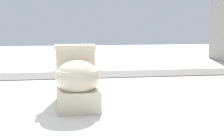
% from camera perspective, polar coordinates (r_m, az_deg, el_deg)
% --- Properties ---
extents(ground_plane, '(14.00, 14.00, 0.00)m').
position_cam_1_polar(ground_plane, '(2.98, -11.19, -5.13)').
color(ground_plane, beige).
extents(gravel_strip, '(0.56, 8.00, 0.01)m').
position_cam_1_polar(gravel_strip, '(4.23, -3.65, -0.87)').
color(gravel_strip, '#605B56').
rests_on(gravel_strip, ground).
extents(toilet, '(0.64, 0.40, 0.52)m').
position_cam_1_polar(toilet, '(2.65, -6.42, -1.85)').
color(toilet, beige).
rests_on(toilet, ground).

